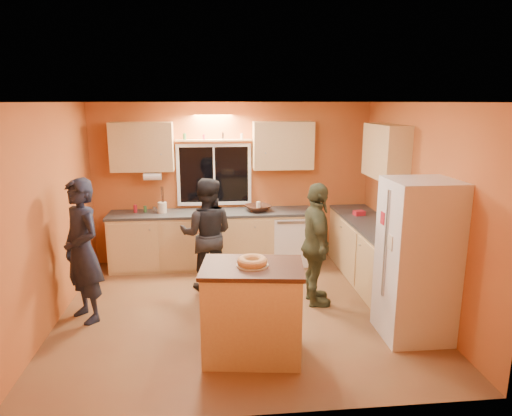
{
  "coord_description": "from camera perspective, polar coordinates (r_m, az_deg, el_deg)",
  "views": [
    {
      "loc": [
        -0.36,
        -5.36,
        2.61
      ],
      "look_at": [
        0.22,
        0.4,
        1.25
      ],
      "focal_mm": 32.0,
      "sensor_mm": 36.0,
      "label": 1
    }
  ],
  "objects": [
    {
      "name": "ground",
      "position": [
        5.97,
        -1.79,
        -12.71
      ],
      "size": [
        4.5,
        4.5,
        0.0
      ],
      "primitive_type": "plane",
      "color": "brown",
      "rests_on": "ground"
    },
    {
      "name": "person_left",
      "position": [
        5.83,
        -20.89,
        -5.03
      ],
      "size": [
        0.73,
        0.75,
        1.75
      ],
      "primitive_type": "imported",
      "rotation": [
        0.0,
        0.0,
        -0.85
      ],
      "color": "black",
      "rests_on": "ground"
    },
    {
      "name": "utensil_crock",
      "position": [
        7.29,
        -11.64,
        0.05
      ],
      "size": [
        0.14,
        0.14,
        0.17
      ],
      "primitive_type": "cylinder",
      "color": "beige",
      "rests_on": "back_counter"
    },
    {
      "name": "potted_plant",
      "position": [
        5.96,
        17.47,
        -2.72
      ],
      "size": [
        0.26,
        0.23,
        0.28
      ],
      "primitive_type": "imported",
      "rotation": [
        0.0,
        0.0,
        -0.07
      ],
      "color": "gray",
      "rests_on": "right_counter"
    },
    {
      "name": "room_shell",
      "position": [
        5.88,
        -1.01,
        3.48
      ],
      "size": [
        4.54,
        4.04,
        2.61
      ],
      "color": "#BC6930",
      "rests_on": "ground"
    },
    {
      "name": "back_counter",
      "position": [
        7.39,
        -2.63,
        -3.79
      ],
      "size": [
        4.23,
        0.62,
        0.9
      ],
      "color": "tan",
      "rests_on": "ground"
    },
    {
      "name": "red_box",
      "position": [
        7.18,
        12.76,
        -0.61
      ],
      "size": [
        0.18,
        0.15,
        0.07
      ],
      "primitive_type": "cube",
      "rotation": [
        0.0,
        0.0,
        0.18
      ],
      "color": "#AF1B29",
      "rests_on": "right_counter"
    },
    {
      "name": "person_right",
      "position": [
        5.94,
        7.55,
        -4.58
      ],
      "size": [
        0.43,
        0.96,
        1.62
      ],
      "primitive_type": "imported",
      "rotation": [
        0.0,
        0.0,
        1.54
      ],
      "color": "#2F3622",
      "rests_on": "ground"
    },
    {
      "name": "mixing_bowl",
      "position": [
        7.28,
        0.25,
        0.0
      ],
      "size": [
        0.51,
        0.51,
        0.1
      ],
      "primitive_type": "imported",
      "rotation": [
        0.0,
        0.0,
        0.36
      ],
      "color": "black",
      "rests_on": "back_counter"
    },
    {
      "name": "right_counter",
      "position": [
        6.66,
        14.95,
        -6.18
      ],
      "size": [
        0.62,
        1.84,
        0.9
      ],
      "color": "tan",
      "rests_on": "ground"
    },
    {
      "name": "island",
      "position": [
        4.82,
        -0.46,
        -12.68
      ],
      "size": [
        1.11,
        0.83,
        1.0
      ],
      "rotation": [
        0.0,
        0.0,
        -0.13
      ],
      "color": "tan",
      "rests_on": "ground"
    },
    {
      "name": "refrigerator",
      "position": [
        5.37,
        19.48,
        -6.17
      ],
      "size": [
        0.72,
        0.7,
        1.8
      ],
      "primitive_type": "cube",
      "color": "silver",
      "rests_on": "ground"
    },
    {
      "name": "bundt_pastry",
      "position": [
        4.61,
        -0.47,
        -6.69
      ],
      "size": [
        0.31,
        0.31,
        0.09
      ],
      "primitive_type": "torus",
      "color": "#AF7B47",
      "rests_on": "island"
    },
    {
      "name": "person_center",
      "position": [
        6.43,
        -6.17,
        -3.27
      ],
      "size": [
        0.85,
        0.7,
        1.59
      ],
      "primitive_type": "imported",
      "rotation": [
        0.0,
        0.0,
        3.0
      ],
      "color": "black",
      "rests_on": "ground"
    }
  ]
}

